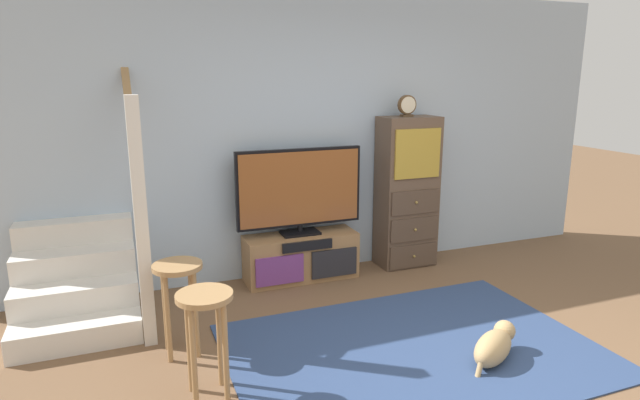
% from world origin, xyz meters
% --- Properties ---
extents(ground_plane, '(20.00, 20.00, 0.00)m').
position_xyz_m(ground_plane, '(0.00, 0.00, 0.00)').
color(ground_plane, brown).
extents(back_wall, '(6.40, 0.12, 2.70)m').
position_xyz_m(back_wall, '(0.00, 2.46, 1.35)').
color(back_wall, '#A8BCD1').
rests_on(back_wall, ground_plane).
extents(area_rug, '(2.60, 1.80, 0.01)m').
position_xyz_m(area_rug, '(0.00, 0.60, 0.01)').
color(area_rug, navy).
rests_on(area_rug, ground_plane).
extents(media_console, '(1.08, 0.38, 0.44)m').
position_xyz_m(media_console, '(-0.30, 2.19, 0.22)').
color(media_console, '#997047').
rests_on(media_console, ground_plane).
extents(television, '(1.21, 0.22, 0.82)m').
position_xyz_m(television, '(-0.30, 2.22, 0.88)').
color(television, black).
rests_on(television, media_console).
extents(side_cabinet, '(0.58, 0.38, 1.52)m').
position_xyz_m(side_cabinet, '(0.84, 2.20, 0.76)').
color(side_cabinet, brown).
rests_on(side_cabinet, ground_plane).
extents(desk_clock, '(0.18, 0.08, 0.21)m').
position_xyz_m(desk_clock, '(0.80, 2.19, 1.63)').
color(desk_clock, '#4C3823').
rests_on(desk_clock, side_cabinet).
extents(staircase, '(1.00, 1.36, 2.20)m').
position_xyz_m(staircase, '(-2.24, 2.20, 0.37)').
color(staircase, silver).
rests_on(staircase, ground_plane).
extents(bar_stool_near, '(0.34, 0.34, 0.68)m').
position_xyz_m(bar_stool_near, '(-1.46, 0.58, 0.51)').
color(bar_stool_near, '#A37A4C').
rests_on(bar_stool_near, ground_plane).
extents(bar_stool_far, '(0.34, 0.34, 0.67)m').
position_xyz_m(bar_stool_far, '(-1.55, 1.17, 0.50)').
color(bar_stool_far, '#A37A4C').
rests_on(bar_stool_far, ground_plane).
extents(dog, '(0.50, 0.39, 0.23)m').
position_xyz_m(dog, '(0.44, 0.28, 0.12)').
color(dog, tan).
rests_on(dog, ground_plane).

